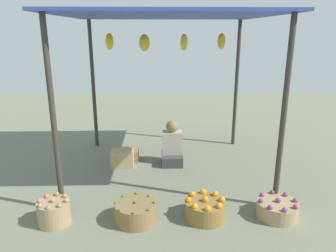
% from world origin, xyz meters
% --- Properties ---
extents(ground_plane, '(14.00, 14.00, 0.00)m').
position_xyz_m(ground_plane, '(0.00, 0.00, 0.00)').
color(ground_plane, slate).
extents(market_stall_structure, '(3.11, 2.78, 2.51)m').
position_xyz_m(market_stall_structure, '(-0.00, 0.01, 2.32)').
color(market_stall_structure, '#38332D').
rests_on(market_stall_structure, ground).
extents(vendor_person, '(0.36, 0.44, 0.78)m').
position_xyz_m(vendor_person, '(0.10, 0.27, 0.30)').
color(vendor_person, '#3B3E3F').
rests_on(vendor_person, ground).
extents(basket_potatoes, '(0.39, 0.39, 0.34)m').
position_xyz_m(basket_potatoes, '(-1.41, -1.54, 0.15)').
color(basket_potatoes, tan).
rests_on(basket_potatoes, ground).
extents(basket_green_chilies, '(0.51, 0.51, 0.28)m').
position_xyz_m(basket_green_chilies, '(-0.43, -1.53, 0.12)').
color(basket_green_chilies, olive).
rests_on(basket_green_chilies, ground).
extents(basket_oranges, '(0.51, 0.51, 0.30)m').
position_xyz_m(basket_oranges, '(0.44, -1.49, 0.12)').
color(basket_oranges, olive).
rests_on(basket_oranges, ground).
extents(basket_purple_onions, '(0.51, 0.51, 0.26)m').
position_xyz_m(basket_purple_onions, '(1.35, -1.48, 0.11)').
color(basket_purple_onions, tan).
rests_on(basket_purple_onions, ground).
extents(wooden_crate_near_vendor, '(0.38, 0.26, 0.30)m').
position_xyz_m(wooden_crate_near_vendor, '(-0.77, 0.16, 0.15)').
color(wooden_crate_near_vendor, tan).
rests_on(wooden_crate_near_vendor, ground).
extents(wooden_crate_stacked_rear, '(0.33, 0.29, 0.21)m').
position_xyz_m(wooden_crate_stacked_rear, '(-0.67, 0.43, 0.10)').
color(wooden_crate_stacked_rear, olive).
rests_on(wooden_crate_stacked_rear, ground).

